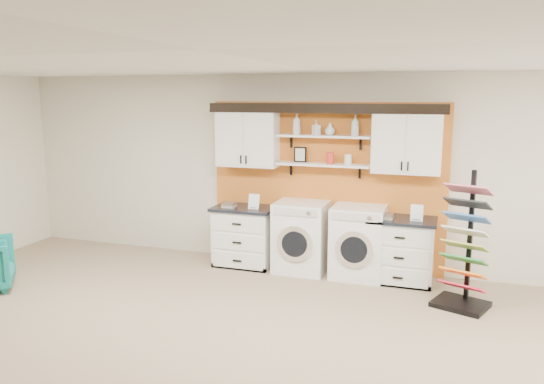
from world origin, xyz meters
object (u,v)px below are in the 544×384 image
(base_cabinet_left, at_px, (245,236))
(sample_rack, at_px, (464,264))
(base_cabinet_right, at_px, (401,250))
(dryer, at_px, (358,242))
(washer, at_px, (301,237))

(base_cabinet_left, distance_m, sample_rack, 3.11)
(base_cabinet_right, bearing_deg, base_cabinet_left, -180.00)
(base_cabinet_right, distance_m, dryer, 0.58)
(washer, bearing_deg, base_cabinet_left, 179.77)
(base_cabinet_left, bearing_deg, washer, -0.23)
(base_cabinet_right, bearing_deg, washer, -179.86)
(base_cabinet_left, xyz_separation_m, dryer, (1.68, -0.00, 0.06))
(sample_rack, bearing_deg, base_cabinet_left, -171.48)
(washer, bearing_deg, sample_rack, -16.74)
(dryer, bearing_deg, base_cabinet_left, 179.88)
(sample_rack, bearing_deg, washer, -176.01)
(base_cabinet_right, relative_size, sample_rack, 0.55)
(dryer, xyz_separation_m, sample_rack, (1.36, -0.65, 0.02))
(base_cabinet_left, xyz_separation_m, base_cabinet_right, (2.26, 0.00, -0.00))
(dryer, bearing_deg, sample_rack, -25.70)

